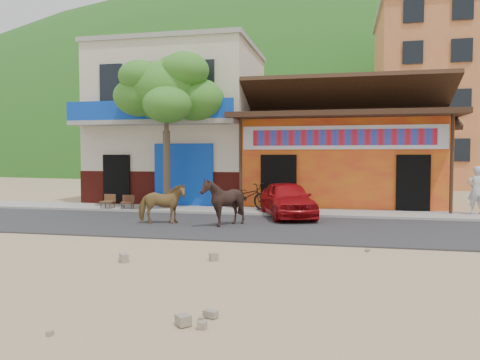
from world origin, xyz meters
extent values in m
plane|color=#9E825B|center=(0.00, 0.00, 0.00)|extent=(120.00, 120.00, 0.00)
cube|color=#28282B|center=(0.00, 2.50, 0.02)|extent=(60.00, 5.00, 0.04)
cube|color=gray|center=(0.00, 6.00, 0.06)|extent=(60.00, 2.00, 0.12)
cube|color=orange|center=(2.00, 10.00, 1.80)|extent=(8.00, 6.00, 3.60)
cube|color=beige|center=(-5.50, 10.00, 3.50)|extent=(7.00, 6.00, 7.00)
cube|color=#CC723F|center=(9.00, 24.00, 6.00)|extent=(9.00, 9.00, 12.00)
ellipsoid|color=#194C14|center=(0.00, 70.00, 12.00)|extent=(100.00, 40.00, 24.00)
imported|color=olive|center=(-3.45, 2.40, 0.66)|extent=(1.61, 1.12, 1.24)
imported|color=black|center=(-1.46, 2.34, 0.77)|extent=(1.55, 1.44, 1.45)
imported|color=#A10B10|center=(0.19, 4.80, 0.66)|extent=(2.61, 3.92, 1.24)
imported|color=black|center=(-1.50, 6.27, 0.62)|extent=(2.01, 1.38, 1.00)
imported|color=silver|center=(6.60, 6.33, 0.96)|extent=(0.68, 0.52, 1.68)
camera|label=1|loc=(2.04, -11.24, 2.16)|focal=35.00mm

